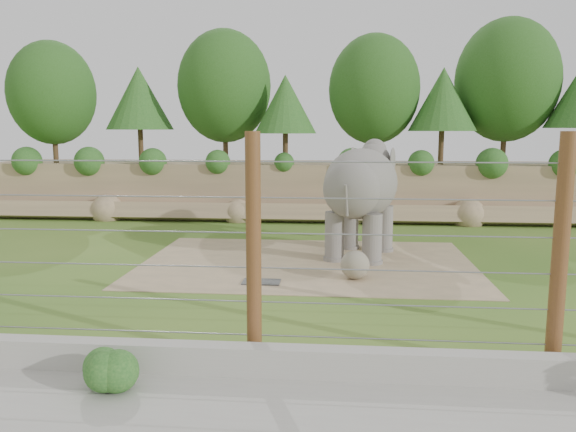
{
  "coord_description": "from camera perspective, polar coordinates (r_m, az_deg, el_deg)",
  "views": [
    {
      "loc": [
        1.41,
        -13.71,
        4.01
      ],
      "look_at": [
        0.0,
        2.0,
        1.6
      ],
      "focal_mm": 35.0,
      "sensor_mm": 36.0,
      "label": 1
    }
  ],
  "objects": [
    {
      "name": "ground",
      "position": [
        14.35,
        -0.72,
        -7.53
      ],
      "size": [
        90.0,
        90.0,
        0.0
      ],
      "primitive_type": "plane",
      "color": "#33621B",
      "rests_on": "ground"
    },
    {
      "name": "back_embankment",
      "position": [
        26.4,
        3.39,
        8.57
      ],
      "size": [
        30.0,
        5.52,
        8.77
      ],
      "color": "#846E54",
      "rests_on": "ground"
    },
    {
      "name": "dirt_patch",
      "position": [
        17.21,
        1.96,
        -4.76
      ],
      "size": [
        10.0,
        7.0,
        0.02
      ],
      "primitive_type": "cube",
      "color": "#958261",
      "rests_on": "ground"
    },
    {
      "name": "drain_grate",
      "position": [
        15.0,
        -2.72,
        -6.69
      ],
      "size": [
        1.0,
        0.6,
        0.03
      ],
      "primitive_type": "cube",
      "color": "#262628",
      "rests_on": "dirt_patch"
    },
    {
      "name": "elephant",
      "position": [
        17.99,
        7.4,
        1.59
      ],
      "size": [
        3.0,
        4.82,
        3.62
      ],
      "primitive_type": null,
      "rotation": [
        0.0,
        0.0,
        -0.26
      ],
      "color": "slate",
      "rests_on": "ground"
    },
    {
      "name": "stone_ball",
      "position": [
        15.34,
        6.83,
        -4.95
      ],
      "size": [
        0.78,
        0.78,
        0.78
      ],
      "primitive_type": "sphere",
      "color": "gray",
      "rests_on": "dirt_patch"
    },
    {
      "name": "retaining_wall",
      "position": [
        9.59,
        -3.87,
        -14.41
      ],
      "size": [
        26.0,
        0.35,
        0.5
      ],
      "primitive_type": "cube",
      "color": "#A19D96",
      "rests_on": "ground"
    },
    {
      "name": "barrier_fence",
      "position": [
        9.53,
        -3.51,
        -3.5
      ],
      "size": [
        20.26,
        0.26,
        4.0
      ],
      "color": "brown",
      "rests_on": "ground"
    },
    {
      "name": "walkway_shrub",
      "position": [
        9.39,
        -17.86,
        -14.56
      ],
      "size": [
        0.72,
        0.72,
        0.72
      ],
      "primitive_type": "sphere",
      "color": "#1B4F1C",
      "rests_on": "walkway"
    }
  ]
}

